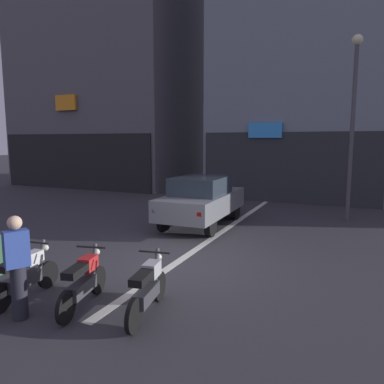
# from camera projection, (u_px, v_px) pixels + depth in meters

# --- Properties ---
(ground_plane) EXTENTS (120.00, 120.00, 0.00)m
(ground_plane) POSITION_uv_depth(u_px,v_px,m) (174.00, 265.00, 8.38)
(ground_plane) COLOR #333338
(lane_centre_line) EXTENTS (0.20, 18.00, 0.01)m
(lane_centre_line) POSITION_uv_depth(u_px,v_px,m) (245.00, 216.00, 13.81)
(lane_centre_line) COLOR silver
(lane_centre_line) RESTS_ON ground
(building_corner_left) EXTENTS (10.80, 8.20, 16.48)m
(building_corner_left) POSITION_uv_depth(u_px,v_px,m) (112.00, 58.00, 24.08)
(building_corner_left) COLOR #56565B
(building_corner_left) RESTS_ON ground
(building_mid_block) EXTENTS (8.21, 8.10, 19.93)m
(building_mid_block) POSITION_uv_depth(u_px,v_px,m) (306.00, 1.00, 18.94)
(building_mid_block) COLOR gray
(building_mid_block) RESTS_ON ground
(car_grey_crossing_near) EXTENTS (1.84, 4.13, 1.64)m
(car_grey_crossing_near) POSITION_uv_depth(u_px,v_px,m) (202.00, 199.00, 12.16)
(car_grey_crossing_near) COLOR black
(car_grey_crossing_near) RESTS_ON ground
(street_lamp) EXTENTS (0.36, 0.36, 6.33)m
(street_lamp) POSITION_uv_depth(u_px,v_px,m) (353.00, 109.00, 12.54)
(street_lamp) COLOR #47474C
(street_lamp) RESTS_ON ground
(motorcycle_white_row_leftmost) EXTENTS (0.55, 1.67, 0.98)m
(motorcycle_white_row_leftmost) POSITION_uv_depth(u_px,v_px,m) (25.00, 275.00, 6.50)
(motorcycle_white_row_leftmost) COLOR black
(motorcycle_white_row_leftmost) RESTS_ON ground
(motorcycle_red_row_left_mid) EXTENTS (0.58, 1.64, 0.98)m
(motorcycle_red_row_left_mid) POSITION_uv_depth(u_px,v_px,m) (83.00, 281.00, 6.20)
(motorcycle_red_row_left_mid) COLOR black
(motorcycle_red_row_left_mid) RESTS_ON ground
(motorcycle_silver_row_centre) EXTENTS (0.55, 1.66, 0.98)m
(motorcycle_silver_row_centre) POSITION_uv_depth(u_px,v_px,m) (148.00, 288.00, 5.91)
(motorcycle_silver_row_centre) COLOR black
(motorcycle_silver_row_centre) RESTS_ON ground
(person_by_motorcycles) EXTENTS (0.37, 0.42, 1.67)m
(person_by_motorcycles) POSITION_uv_depth(u_px,v_px,m) (18.00, 267.00, 5.73)
(person_by_motorcycles) COLOR #23232D
(person_by_motorcycles) RESTS_ON ground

